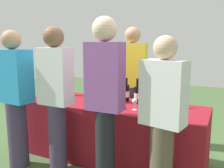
# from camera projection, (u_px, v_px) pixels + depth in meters

# --- Properties ---
(ground_plane) EXTENTS (12.00, 12.00, 0.00)m
(ground_plane) POSITION_uv_depth(u_px,v_px,m) (112.00, 158.00, 3.14)
(ground_plane) COLOR #476638
(tasting_table) EXTENTS (2.29, 0.76, 0.73)m
(tasting_table) POSITION_uv_depth(u_px,v_px,m) (112.00, 131.00, 3.08)
(tasting_table) COLOR maroon
(tasting_table) RESTS_ON ground_plane
(wine_bottle_0) EXTENTS (0.08, 0.08, 0.31)m
(wine_bottle_0) POSITION_uv_depth(u_px,v_px,m) (72.00, 88.00, 3.47)
(wine_bottle_0) COLOR black
(wine_bottle_0) RESTS_ON tasting_table
(wine_bottle_1) EXTENTS (0.08, 0.08, 0.30)m
(wine_bottle_1) POSITION_uv_depth(u_px,v_px,m) (87.00, 90.00, 3.34)
(wine_bottle_1) COLOR black
(wine_bottle_1) RESTS_ON tasting_table
(wine_bottle_2) EXTENTS (0.07, 0.07, 0.32)m
(wine_bottle_2) POSITION_uv_depth(u_px,v_px,m) (114.00, 94.00, 3.06)
(wine_bottle_2) COLOR black
(wine_bottle_2) RESTS_ON tasting_table
(wine_bottle_3) EXTENTS (0.07, 0.07, 0.31)m
(wine_bottle_3) POSITION_uv_depth(u_px,v_px,m) (126.00, 93.00, 3.11)
(wine_bottle_3) COLOR black
(wine_bottle_3) RESTS_ON tasting_table
(wine_bottle_4) EXTENTS (0.08, 0.08, 0.31)m
(wine_bottle_4) POSITION_uv_depth(u_px,v_px,m) (137.00, 94.00, 3.04)
(wine_bottle_4) COLOR black
(wine_bottle_4) RESTS_ON tasting_table
(wine_bottle_5) EXTENTS (0.07, 0.07, 0.32)m
(wine_bottle_5) POSITION_uv_depth(u_px,v_px,m) (148.00, 95.00, 2.97)
(wine_bottle_5) COLOR black
(wine_bottle_5) RESTS_ON tasting_table
(wine_bottle_6) EXTENTS (0.07, 0.07, 0.30)m
(wine_bottle_6) POSITION_uv_depth(u_px,v_px,m) (170.00, 98.00, 2.83)
(wine_bottle_6) COLOR black
(wine_bottle_6) RESTS_ON tasting_table
(wine_glass_0) EXTENTS (0.07, 0.07, 0.15)m
(wine_glass_0) POSITION_uv_depth(u_px,v_px,m) (103.00, 98.00, 2.85)
(wine_glass_0) COLOR silver
(wine_glass_0) RESTS_ON tasting_table
(wine_glass_1) EXTENTS (0.07, 0.07, 0.14)m
(wine_glass_1) POSITION_uv_depth(u_px,v_px,m) (115.00, 100.00, 2.78)
(wine_glass_1) COLOR silver
(wine_glass_1) RESTS_ON tasting_table
(wine_glass_2) EXTENTS (0.06, 0.06, 0.13)m
(wine_glass_2) POSITION_uv_depth(u_px,v_px,m) (135.00, 102.00, 2.72)
(wine_glass_2) COLOR silver
(wine_glass_2) RESTS_ON tasting_table
(wine_glass_3) EXTENTS (0.06, 0.06, 0.13)m
(wine_glass_3) POSITION_uv_depth(u_px,v_px,m) (156.00, 105.00, 2.61)
(wine_glass_3) COLOR silver
(wine_glass_3) RESTS_ON tasting_table
(server_pouring) EXTENTS (0.44, 0.28, 1.70)m
(server_pouring) POSITION_uv_depth(u_px,v_px,m) (132.00, 81.00, 3.55)
(server_pouring) COLOR #3F3351
(server_pouring) RESTS_ON ground_plane
(guest_0) EXTENTS (0.43, 0.26, 1.62)m
(guest_0) POSITION_uv_depth(u_px,v_px,m) (15.00, 96.00, 2.80)
(guest_0) COLOR #3F3351
(guest_0) RESTS_ON ground_plane
(guest_1) EXTENTS (0.36, 0.22, 1.65)m
(guest_1) POSITION_uv_depth(u_px,v_px,m) (56.00, 96.00, 2.62)
(guest_1) COLOR #3F3351
(guest_1) RESTS_ON ground_plane
(guest_2) EXTENTS (0.35, 0.23, 1.72)m
(guest_2) POSITION_uv_depth(u_px,v_px,m) (105.00, 98.00, 2.28)
(guest_2) COLOR black
(guest_2) RESTS_ON ground_plane
(guest_3) EXTENTS (0.42, 0.28, 1.54)m
(guest_3) POSITION_uv_depth(u_px,v_px,m) (163.00, 117.00, 2.13)
(guest_3) COLOR brown
(guest_3) RESTS_ON ground_plane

